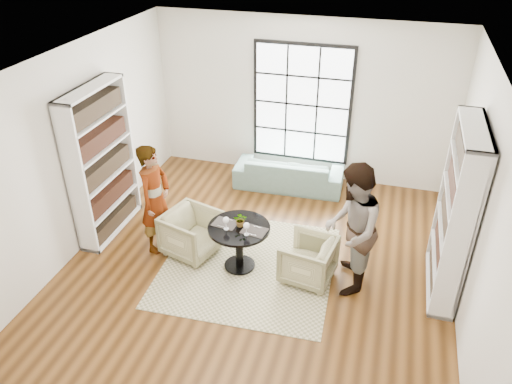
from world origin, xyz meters
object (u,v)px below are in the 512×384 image
(pedestal_table, at_px, (239,238))
(armchair_left, at_px, (192,233))
(wine_glass_right, at_px, (246,226))
(armchair_right, at_px, (308,260))
(person_left, at_px, (155,199))
(person_right, at_px, (352,230))
(wine_glass_left, at_px, (226,220))
(flower_centerpiece, at_px, (241,220))
(sofa, at_px, (289,172))

(pedestal_table, xyz_separation_m, armchair_left, (-0.79, 0.14, -0.17))
(wine_glass_right, bearing_deg, armchair_right, 11.92)
(armchair_right, relative_size, person_left, 0.41)
(person_right, relative_size, wine_glass_left, 9.40)
(pedestal_table, distance_m, flower_centerpiece, 0.30)
(sofa, distance_m, wine_glass_left, 2.71)
(person_left, bearing_deg, wine_glass_left, -95.73)
(armchair_left, distance_m, person_right, 2.42)
(person_left, relative_size, wine_glass_right, 8.80)
(person_right, relative_size, flower_centerpiece, 8.97)
(armchair_left, relative_size, flower_centerpiece, 3.64)
(armchair_right, xyz_separation_m, person_left, (-2.34, 0.11, 0.54))
(pedestal_table, relative_size, armchair_left, 1.16)
(person_left, bearing_deg, person_right, -86.46)
(armchair_left, xyz_separation_m, flower_centerpiece, (0.81, -0.11, 0.47))
(armchair_left, height_order, person_right, person_right)
(armchair_left, bearing_deg, wine_glass_left, -94.64)
(sofa, bearing_deg, pedestal_table, 83.98)
(flower_centerpiece, bearing_deg, armchair_right, -0.17)
(sofa, relative_size, armchair_left, 2.60)
(person_right, bearing_deg, person_left, -95.90)
(armchair_left, bearing_deg, wine_glass_right, -90.94)
(armchair_left, relative_size, person_right, 0.41)
(armchair_right, distance_m, flower_centerpiece, 1.10)
(armchair_left, relative_size, armchair_right, 1.07)
(wine_glass_left, xyz_separation_m, flower_centerpiece, (0.17, 0.13, -0.04))
(armchair_right, xyz_separation_m, flower_centerpiece, (-0.98, 0.00, 0.49))
(armchair_left, xyz_separation_m, armchair_right, (1.79, -0.11, -0.02))
(armchair_left, height_order, armchair_right, armchair_left)
(pedestal_table, distance_m, wine_glass_left, 0.38)
(flower_centerpiece, bearing_deg, wine_glass_right, -51.92)
(armchair_right, xyz_separation_m, person_right, (0.55, 0.00, 0.62))
(wine_glass_left, height_order, wine_glass_right, wine_glass_left)
(wine_glass_left, bearing_deg, person_left, 168.47)
(pedestal_table, distance_m, person_left, 1.39)
(person_left, bearing_deg, flower_centerpiece, -88.89)
(person_left, xyz_separation_m, wine_glass_left, (1.19, -0.24, -0.01))
(armchair_right, bearing_deg, armchair_left, -84.57)
(armchair_left, bearing_deg, flower_centerpiece, -81.72)
(person_left, bearing_deg, wine_glass_right, -95.20)
(pedestal_table, relative_size, flower_centerpiece, 4.23)
(person_left, bearing_deg, armchair_right, -86.99)
(person_right, height_order, wine_glass_right, person_right)
(person_right, xyz_separation_m, wine_glass_right, (-1.39, -0.18, -0.09))
(sofa, xyz_separation_m, person_left, (-1.51, -2.39, 0.57))
(sofa, xyz_separation_m, person_right, (1.39, -2.50, 0.65))
(sofa, distance_m, wine_glass_right, 2.74)
(pedestal_table, relative_size, person_left, 0.52)
(armchair_right, relative_size, flower_centerpiece, 3.39)
(wine_glass_left, distance_m, flower_centerpiece, 0.22)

